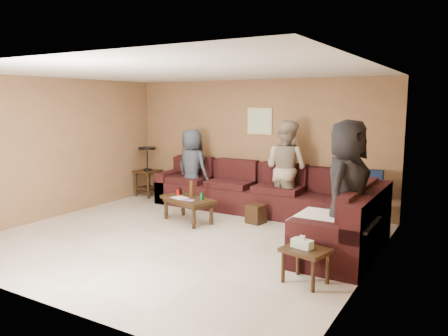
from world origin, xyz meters
name	(u,v)px	position (x,y,z in m)	size (l,w,h in m)	color
room	(180,130)	(0.00, 0.00, 1.66)	(5.60, 5.50, 2.50)	beige
sectional_sofa	(272,204)	(0.81, 1.52, 0.33)	(4.65, 2.90, 0.97)	black
coffee_table	(188,201)	(-0.47, 0.84, 0.36)	(1.13, 0.82, 0.71)	black
end_table_left	(148,171)	(-2.45, 2.12, 0.57)	(0.51, 0.51, 1.09)	black
side_table_right	(305,252)	(2.20, -0.63, 0.36)	(0.57, 0.51, 0.56)	black
waste_bin	(256,214)	(0.60, 1.35, 0.16)	(0.27, 0.27, 0.33)	black
wall_art	(260,121)	(0.10, 2.48, 1.70)	(0.52, 0.04, 0.52)	tan
person_left	(192,167)	(-1.12, 1.92, 0.77)	(0.75, 0.49, 1.54)	#303743
person_middle	(286,169)	(0.85, 2.04, 0.88)	(0.85, 0.66, 1.75)	gray
person_right	(346,191)	(2.37, 0.39, 0.92)	(0.90, 0.59, 1.85)	black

